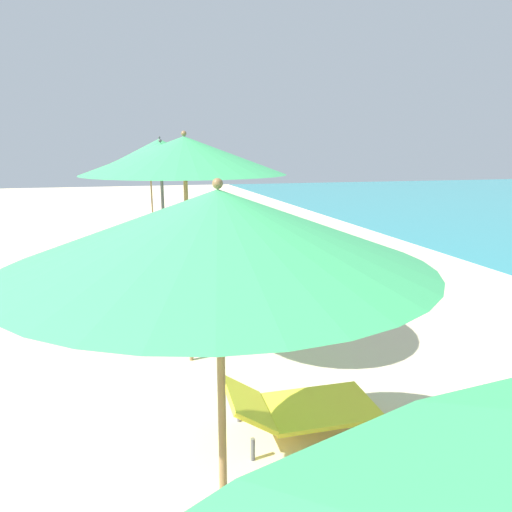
# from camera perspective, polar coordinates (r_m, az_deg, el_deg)

# --- Properties ---
(umbrella_third) EXTENTS (2.38, 2.38, 2.39)m
(umbrella_third) POSITION_cam_1_polar(r_m,az_deg,el_deg) (2.51, -4.79, 3.58)
(umbrella_third) COLOR olive
(umbrella_third) RESTS_ON ground
(lounger_third_shoreside) EXTENTS (1.41, 0.71, 0.49)m
(lounger_third_shoreside) POSITION_cam_1_polar(r_m,az_deg,el_deg) (4.36, 5.50, -18.42)
(lounger_third_shoreside) COLOR yellow
(lounger_third_shoreside) RESTS_ON ground
(umbrella_fourth) EXTENTS (2.31, 2.31, 2.76)m
(umbrella_fourth) POSITION_cam_1_polar(r_m,az_deg,el_deg) (5.24, -9.04, 12.42)
(umbrella_fourth) COLOR olive
(umbrella_fourth) RESTS_ON ground
(lounger_fourth_shoreside) EXTENTS (1.33, 0.85, 0.61)m
(lounger_fourth_shoreside) POSITION_cam_1_polar(r_m,az_deg,el_deg) (6.59, -4.58, -6.70)
(lounger_fourth_shoreside) COLOR yellow
(lounger_fourth_shoreside) RESTS_ON ground
(umbrella_fifth) EXTENTS (1.98, 1.98, 2.76)m
(umbrella_fifth) POSITION_cam_1_polar(r_m,az_deg,el_deg) (8.27, -11.97, 12.07)
(umbrella_fifth) COLOR #4C4C51
(umbrella_fifth) RESTS_ON ground
(lounger_fifth_shoreside) EXTENTS (1.58, 0.92, 0.60)m
(lounger_fifth_shoreside) POSITION_cam_1_polar(r_m,az_deg,el_deg) (9.78, -6.03, -0.38)
(lounger_fifth_shoreside) COLOR yellow
(lounger_fifth_shoreside) RESTS_ON ground
(lounger_fifth_inland) EXTENTS (1.59, 0.92, 0.65)m
(lounger_fifth_inland) POSITION_cam_1_polar(r_m,az_deg,el_deg) (7.66, -3.76, -4.08)
(lounger_fifth_inland) COLOR yellow
(lounger_fifth_inland) RESTS_ON ground
(umbrella_sixth) EXTENTS (2.38, 2.38, 2.92)m
(umbrella_sixth) POSITION_cam_1_polar(r_m,az_deg,el_deg) (11.62, -12.10, 12.83)
(umbrella_sixth) COLOR #4C4C51
(umbrella_sixth) RESTS_ON ground
(lounger_sixth_shoreside) EXTENTS (1.65, 0.96, 0.67)m
(lounger_sixth_shoreside) POSITION_cam_1_polar(r_m,az_deg,el_deg) (13.09, -7.46, 3.20)
(lounger_sixth_shoreside) COLOR yellow
(lounger_sixth_shoreside) RESTS_ON ground
(lounger_sixth_inland) EXTENTS (1.30, 0.70, 0.60)m
(lounger_sixth_inland) POSITION_cam_1_polar(r_m,az_deg,el_deg) (10.71, -6.45, 1.02)
(lounger_sixth_inland) COLOR #D8593F
(lounger_sixth_inland) RESTS_ON ground
(umbrella_farthest) EXTENTS (2.42, 2.42, 2.78)m
(umbrella_farthest) POSITION_cam_1_polar(r_m,az_deg,el_deg) (14.83, -13.34, 12.36)
(umbrella_farthest) COLOR olive
(umbrella_farthest) RESTS_ON ground
(lounger_farthest_shoreside) EXTENTS (1.42, 0.89, 0.56)m
(lounger_farthest_shoreside) POSITION_cam_1_polar(r_m,az_deg,el_deg) (15.98, -10.74, 4.79)
(lounger_farthest_shoreside) COLOR white
(lounger_farthest_shoreside) RESTS_ON ground
(lounger_farthest_inland) EXTENTS (1.30, 0.58, 0.58)m
(lounger_farthest_inland) POSITION_cam_1_polar(r_m,az_deg,el_deg) (13.91, -10.24, 3.49)
(lounger_farthest_inland) COLOR yellow
(lounger_farthest_inland) RESTS_ON ground
(beach_ball) EXTENTS (0.28, 0.28, 0.28)m
(beach_ball) POSITION_cam_1_polar(r_m,az_deg,el_deg) (16.57, -2.11, 4.68)
(beach_ball) COLOR #338CD8
(beach_ball) RESTS_ON ground
(cooler_box) EXTENTS (0.59, 0.45, 0.34)m
(cooler_box) POSITION_cam_1_polar(r_m,az_deg,el_deg) (17.55, 0.10, 5.26)
(cooler_box) COLOR #338C59
(cooler_box) RESTS_ON ground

